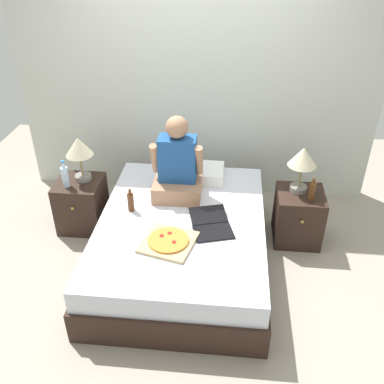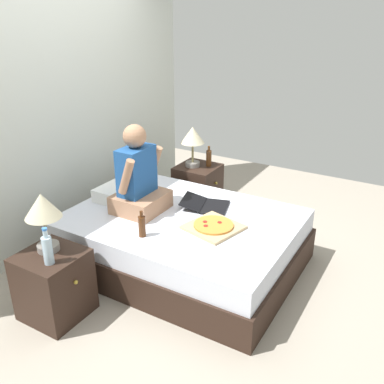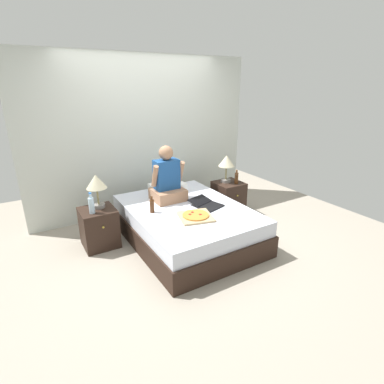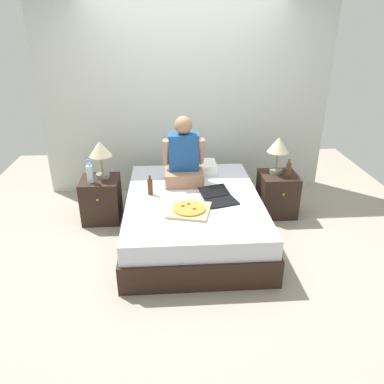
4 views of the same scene
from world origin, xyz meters
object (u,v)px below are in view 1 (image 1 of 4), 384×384
at_px(bed, 182,241).
at_px(nightstand_left, 82,204).
at_px(laptop, 212,226).
at_px(person_seated, 178,168).
at_px(lamp_on_left_nightstand, 79,150).
at_px(beer_bottle_on_bed, 131,202).
at_px(water_bottle, 65,176).
at_px(nightstand_right, 298,216).
at_px(lamp_on_right_nightstand, 303,160).
at_px(beer_bottle, 312,191).
at_px(pizza_box, 168,242).

distance_m(bed, nightstand_left, 1.17).
bearing_deg(laptop, person_seated, 124.65).
distance_m(lamp_on_left_nightstand, beer_bottle_on_bed, 0.76).
bearing_deg(person_seated, water_bottle, -178.52).
relative_size(nightstand_left, laptop, 1.08).
height_order(bed, nightstand_left, nightstand_left).
bearing_deg(bed, nightstand_right, 23.15).
distance_m(bed, lamp_on_right_nightstand, 1.31).
distance_m(water_bottle, beer_bottle, 2.30).
bearing_deg(nightstand_right, bed, -156.85).
bearing_deg(lamp_on_left_nightstand, bed, -26.21).
height_order(lamp_on_right_nightstand, beer_bottle_on_bed, lamp_on_right_nightstand).
relative_size(nightstand_right, lamp_on_right_nightstand, 1.16).
relative_size(beer_bottle, beer_bottle_on_bed, 1.05).
xyz_separation_m(bed, water_bottle, (-1.16, 0.37, 0.40)).
bearing_deg(person_seated, beer_bottle, -1.76).
height_order(beer_bottle, pizza_box, beer_bottle).
relative_size(lamp_on_left_nightstand, beer_bottle_on_bed, 2.05).
bearing_deg(nightstand_left, person_seated, -3.58).
xyz_separation_m(person_seated, pizza_box, (0.02, -0.74, -0.27)).
xyz_separation_m(water_bottle, lamp_on_right_nightstand, (2.20, 0.14, 0.22)).
xyz_separation_m(bed, nightstand_right, (1.08, 0.46, 0.02)).
bearing_deg(nightstand_left, beer_bottle, -2.57).
height_order(lamp_on_right_nightstand, beer_bottle, lamp_on_right_nightstand).
relative_size(bed, lamp_on_left_nightstand, 4.41).
relative_size(pizza_box, beer_bottle_on_bed, 2.21).
bearing_deg(lamp_on_right_nightstand, water_bottle, -176.36).
relative_size(person_seated, laptop, 1.60).
relative_size(nightstand_right, pizza_box, 1.07).
bearing_deg(nightstand_left, laptop, -22.92).
distance_m(water_bottle, nightstand_right, 2.27).
xyz_separation_m(pizza_box, beer_bottle_on_bed, (-0.40, 0.43, 0.07)).
height_order(lamp_on_left_nightstand, beer_bottle_on_bed, lamp_on_left_nightstand).
relative_size(person_seated, beer_bottle_on_bed, 3.55).
height_order(water_bottle, laptop, water_bottle).
xyz_separation_m(water_bottle, nightstand_right, (2.23, 0.09, -0.37)).
bearing_deg(nightstand_left, pizza_box, -38.46).
bearing_deg(beer_bottle_on_bed, pizza_box, -47.13).
bearing_deg(nightstand_right, laptop, -144.94).
distance_m(nightstand_right, pizza_box, 1.42).
bearing_deg(water_bottle, beer_bottle, -0.25).
height_order(water_bottle, pizza_box, water_bottle).
xyz_separation_m(lamp_on_right_nightstand, laptop, (-0.78, -0.62, -0.35)).
height_order(nightstand_left, beer_bottle, beer_bottle).
bearing_deg(beer_bottle, nightstand_right, 125.01).
xyz_separation_m(nightstand_left, water_bottle, (-0.08, -0.09, 0.37)).
height_order(beer_bottle, beer_bottle_on_bed, beer_bottle).
xyz_separation_m(beer_bottle, beer_bottle_on_bed, (-1.61, -0.27, -0.04)).
relative_size(lamp_on_right_nightstand, beer_bottle, 1.96).
height_order(nightstand_right, laptop, laptop).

